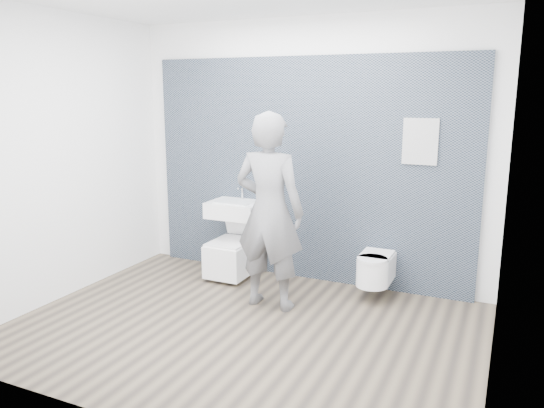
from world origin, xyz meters
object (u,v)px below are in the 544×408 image
at_px(toilet_rounded, 375,269).
at_px(toilet_square, 233,255).
at_px(visitor, 269,212).
at_px(washbasin, 236,209).

bearing_deg(toilet_rounded, toilet_square, -178.77).
relative_size(toilet_square, visitor, 0.43).
height_order(washbasin, toilet_square, washbasin).
height_order(toilet_rounded, visitor, visitor).
bearing_deg(toilet_rounded, visitor, -145.02).
height_order(toilet_square, toilet_rounded, toilet_square).
bearing_deg(visitor, toilet_rounded, -145.02).
distance_m(washbasin, toilet_rounded, 1.66).
xyz_separation_m(toilet_square, toilet_rounded, (1.59, 0.03, 0.06)).
height_order(toilet_square, visitor, visitor).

